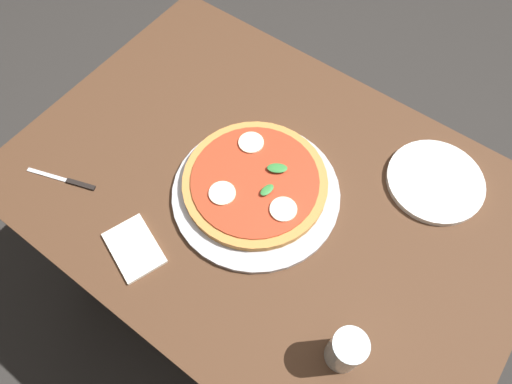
# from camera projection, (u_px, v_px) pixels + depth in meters

# --- Properties ---
(ground_plane) EXTENTS (6.00, 6.00, 0.00)m
(ground_plane) POSITION_uv_depth(u_px,v_px,m) (263.00, 286.00, 1.66)
(ground_plane) COLOR #2D2B28
(dining_table) EXTENTS (1.15, 0.81, 0.73)m
(dining_table) POSITION_uv_depth(u_px,v_px,m) (266.00, 212.00, 1.13)
(dining_table) COLOR #4C301E
(dining_table) RESTS_ON ground_plane
(serving_tray) EXTENTS (0.37, 0.37, 0.01)m
(serving_tray) POSITION_uv_depth(u_px,v_px,m) (256.00, 193.00, 1.01)
(serving_tray) COLOR #B2B2B7
(serving_tray) RESTS_ON dining_table
(pizza) EXTENTS (0.32, 0.32, 0.03)m
(pizza) POSITION_uv_depth(u_px,v_px,m) (255.00, 182.00, 1.01)
(pizza) COLOR #C6843F
(pizza) RESTS_ON serving_tray
(plate_white) EXTENTS (0.22, 0.22, 0.01)m
(plate_white) POSITION_uv_depth(u_px,v_px,m) (435.00, 181.00, 1.02)
(plate_white) COLOR white
(plate_white) RESTS_ON dining_table
(napkin) EXTENTS (0.15, 0.13, 0.01)m
(napkin) POSITION_uv_depth(u_px,v_px,m) (134.00, 248.00, 0.95)
(napkin) COLOR white
(napkin) RESTS_ON dining_table
(knife) EXTENTS (0.17, 0.06, 0.01)m
(knife) POSITION_uv_depth(u_px,v_px,m) (70.00, 181.00, 1.03)
(knife) COLOR black
(knife) RESTS_ON dining_table
(glass_cup) EXTENTS (0.06, 0.06, 0.11)m
(glass_cup) POSITION_uv_depth(u_px,v_px,m) (346.00, 350.00, 0.80)
(glass_cup) COLOR silver
(glass_cup) RESTS_ON dining_table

